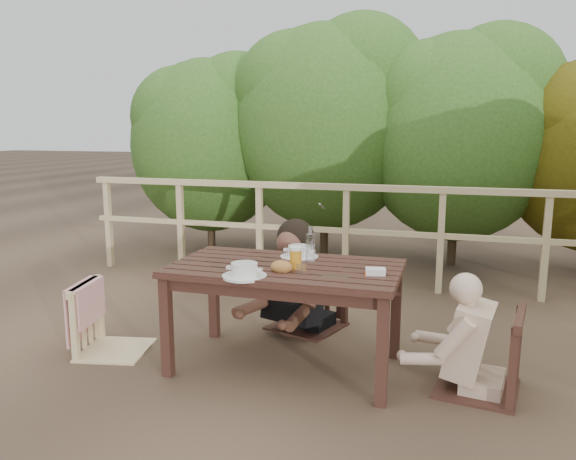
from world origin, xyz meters
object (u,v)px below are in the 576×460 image
(chair_left, at_px, (112,288))
(chair_far, at_px, (307,264))
(woman, at_px, (308,243))
(bottle, at_px, (310,246))
(bread_roll, at_px, (282,267))
(table, at_px, (286,317))
(tumbler, at_px, (302,270))
(chair_right, at_px, (482,313))
(soup_far, at_px, (299,252))
(diner_right, at_px, (488,297))
(soup_near, at_px, (244,270))
(beer_glass, at_px, (296,259))
(butter_tub, at_px, (375,273))

(chair_left, height_order, chair_far, chair_far)
(woman, distance_m, bottle, 0.69)
(chair_left, height_order, bread_roll, chair_left)
(bread_roll, bearing_deg, chair_left, 178.11)
(table, height_order, tumbler, tumbler)
(chair_right, distance_m, soup_far, 1.23)
(diner_right, xyz_separation_m, soup_near, (-1.38, -0.32, 0.13))
(woman, relative_size, bottle, 5.27)
(beer_glass, distance_m, tumbler, 0.15)
(table, bearing_deg, beer_glass, -37.02)
(chair_left, relative_size, bottle, 3.64)
(chair_left, xyz_separation_m, soup_far, (1.23, 0.38, 0.25))
(diner_right, relative_size, bottle, 4.57)
(tumbler, bearing_deg, soup_near, -159.04)
(woman, distance_m, diner_right, 1.49)
(chair_left, height_order, bottle, chair_left)
(table, bearing_deg, chair_left, -174.71)
(table, bearing_deg, soup_far, 87.23)
(chair_far, xyz_separation_m, woman, (0.00, 0.02, 0.16))
(soup_far, bearing_deg, beer_glass, -77.95)
(table, xyz_separation_m, chair_right, (1.19, 0.01, 0.15))
(beer_glass, xyz_separation_m, butter_tub, (0.49, 0.00, -0.05))
(soup_near, height_order, beer_glass, beer_glass)
(table, bearing_deg, diner_right, 0.58)
(bread_roll, height_order, bottle, bottle)
(chair_far, relative_size, chair_right, 1.06)
(chair_left, relative_size, diner_right, 0.80)
(woman, bearing_deg, soup_near, 102.32)
(chair_far, relative_size, soup_far, 3.91)
(bottle, relative_size, tumbler, 3.47)
(butter_tub, bearing_deg, bottle, 146.84)
(chair_left, bearing_deg, bread_roll, -103.28)
(chair_left, distance_m, soup_far, 1.31)
(bread_roll, bearing_deg, woman, 94.95)
(chair_left, height_order, chair_right, chair_right)
(chair_left, distance_m, bread_roll, 1.26)
(chair_far, relative_size, tumbler, 13.94)
(soup_far, distance_m, tumbler, 0.48)
(butter_tub, bearing_deg, table, 161.93)
(diner_right, bearing_deg, chair_far, 69.18)
(chair_far, xyz_separation_m, bread_roll, (0.08, -0.90, 0.20))
(tumbler, relative_size, butter_tub, 0.61)
(chair_far, bearing_deg, butter_tub, -33.89)
(woman, xyz_separation_m, tumbler, (0.21, -0.95, 0.04))
(woman, relative_size, soup_near, 5.03)
(butter_tub, bearing_deg, tumbler, -175.85)
(table, relative_size, chair_far, 1.42)
(tumbler, bearing_deg, diner_right, 10.45)
(table, distance_m, woman, 0.84)
(bread_roll, bearing_deg, tumbler, -12.74)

